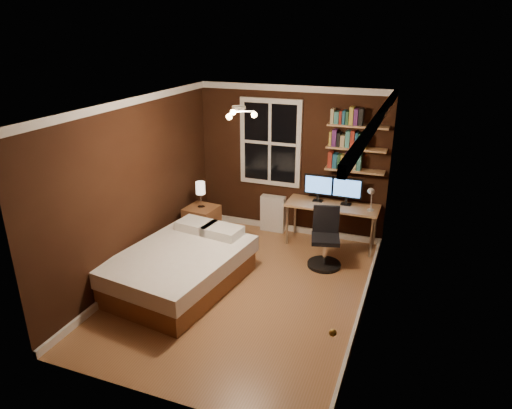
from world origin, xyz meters
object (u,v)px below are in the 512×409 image
(desk_lamp, at_px, (371,199))
(office_chair, at_px, (325,245))
(desk, at_px, (332,208))
(monitor_right, at_px, (347,191))
(nightstand, at_px, (202,224))
(monitor_left, at_px, (318,188))
(bedside_lamp, at_px, (201,195))
(bed, at_px, (181,268))
(radiator, at_px, (273,213))

(desk_lamp, height_order, office_chair, desk_lamp)
(desk, bearing_deg, monitor_right, 20.08)
(nightstand, distance_m, desk, 2.15)
(desk, bearing_deg, desk_lamp, -12.21)
(nightstand, height_order, monitor_right, monitor_right)
(desk, relative_size, monitor_left, 3.09)
(office_chair, bearing_deg, nightstand, 163.25)
(bedside_lamp, bearing_deg, monitor_left, 21.84)
(monitor_left, relative_size, office_chair, 0.53)
(bed, relative_size, desk_lamp, 4.79)
(monitor_right, bearing_deg, nightstand, -162.34)
(radiator, relative_size, monitor_right, 1.34)
(bed, bearing_deg, radiator, 83.03)
(bedside_lamp, distance_m, desk_lamp, 2.67)
(bed, relative_size, nightstand, 3.50)
(radiator, distance_m, desk_lamp, 1.79)
(bed, height_order, monitor_left, monitor_left)
(bedside_lamp, relative_size, desk_lamp, 0.99)
(nightstand, bearing_deg, desk_lamp, 16.46)
(nightstand, height_order, radiator, radiator)
(nightstand, relative_size, radiator, 0.94)
(radiator, bearing_deg, monitor_right, -4.89)
(desk_lamp, bearing_deg, office_chair, -131.85)
(bed, relative_size, radiator, 3.30)
(bed, distance_m, office_chair, 2.13)
(desk, xyz_separation_m, office_chair, (0.06, -0.73, -0.30))
(radiator, relative_size, office_chair, 0.71)
(bed, distance_m, desk_lamp, 3.00)
(office_chair, bearing_deg, desk, 80.93)
(bed, bearing_deg, nightstand, 113.33)
(bedside_lamp, bearing_deg, desk, 17.41)
(bed, bearing_deg, monitor_right, 56.45)
(bed, distance_m, radiator, 2.27)
(bed, height_order, nightstand, bed)
(radiator, relative_size, desk_lamp, 1.45)
(bedside_lamp, distance_m, desk, 2.13)
(desk_lamp, distance_m, office_chair, 1.00)
(monitor_left, xyz_separation_m, desk_lamp, (0.86, -0.20, -0.00))
(radiator, relative_size, monitor_left, 1.34)
(desk_lamp, bearing_deg, bed, -139.90)
(bed, bearing_deg, bedside_lamp, 113.33)
(desk, relative_size, monitor_right, 3.09)
(nightstand, height_order, office_chair, office_chair)
(bed, relative_size, desk, 1.43)
(monitor_right, relative_size, office_chair, 0.53)
(bedside_lamp, relative_size, office_chair, 0.48)
(bedside_lamp, xyz_separation_m, monitor_right, (2.22, 0.71, 0.10))
(bed, bearing_deg, office_chair, 44.86)
(radiator, bearing_deg, desk_lamp, -10.62)
(monitor_left, bearing_deg, radiator, 172.36)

